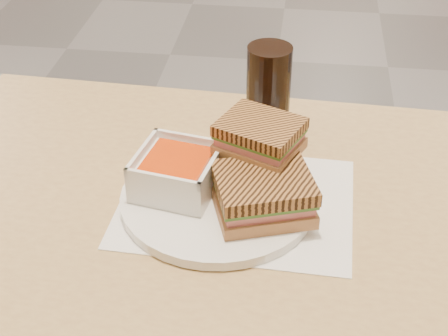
# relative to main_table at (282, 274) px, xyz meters

# --- Properties ---
(main_table) EXTENTS (1.23, 0.75, 0.75)m
(main_table) POSITION_rel_main_table_xyz_m (0.00, 0.00, 0.00)
(main_table) COLOR tan
(main_table) RESTS_ON ground
(tray_liner) EXTENTS (0.35, 0.28, 0.00)m
(tray_liner) POSITION_rel_main_table_xyz_m (-0.07, 0.03, 0.11)
(tray_liner) COLOR white
(tray_liner) RESTS_ON main_table
(plate) EXTENTS (0.29, 0.29, 0.02)m
(plate) POSITION_rel_main_table_xyz_m (-0.10, 0.02, 0.12)
(plate) COLOR white
(plate) RESTS_ON tray_liner
(soup_bowl) EXTENTS (0.13, 0.13, 0.06)m
(soup_bowl) POSITION_rel_main_table_xyz_m (-0.16, 0.03, 0.16)
(soup_bowl) COLOR white
(soup_bowl) RESTS_ON plate
(panini_lower) EXTENTS (0.16, 0.15, 0.06)m
(panini_lower) POSITION_rel_main_table_xyz_m (-0.03, -0.01, 0.16)
(panini_lower) COLOR #A87140
(panini_lower) RESTS_ON plate
(panini_upper) EXTENTS (0.14, 0.13, 0.05)m
(panini_upper) POSITION_rel_main_table_xyz_m (-0.05, 0.07, 0.21)
(panini_upper) COLOR #A87140
(panini_upper) RESTS_ON panini_lower
(cola_glass) EXTENTS (0.07, 0.07, 0.16)m
(cola_glass) POSITION_rel_main_table_xyz_m (-0.05, 0.23, 0.19)
(cola_glass) COLOR black
(cola_glass) RESTS_ON main_table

